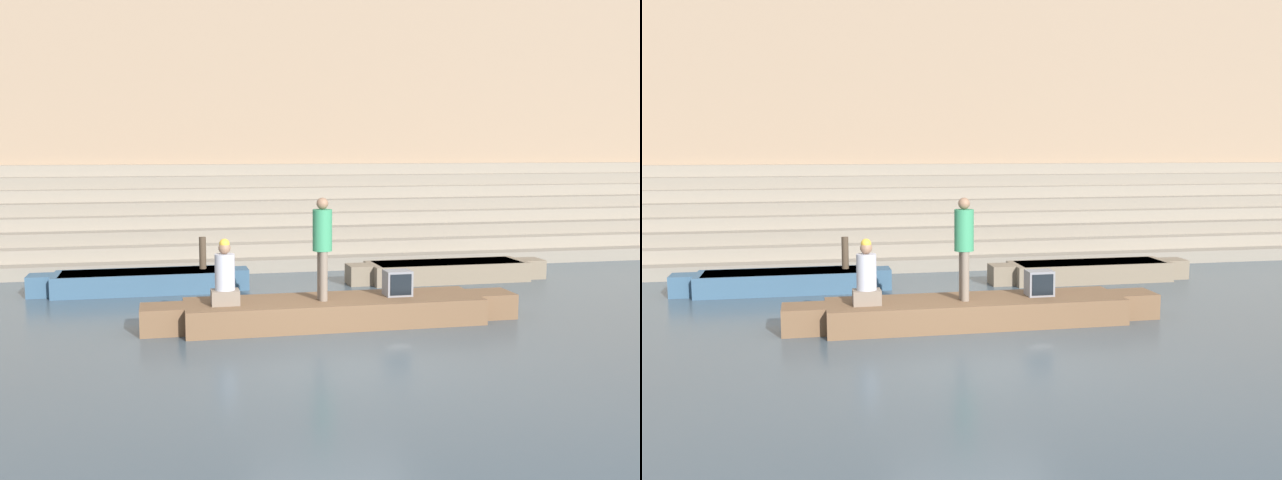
{
  "view_description": "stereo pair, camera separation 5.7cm",
  "coord_description": "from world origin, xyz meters",
  "views": [
    {
      "loc": [
        -2.54,
        -10.61,
        3.12
      ],
      "look_at": [
        0.43,
        3.26,
        1.36
      ],
      "focal_mm": 42.0,
      "sensor_mm": 36.0,
      "label": 1
    },
    {
      "loc": [
        -2.49,
        -10.62,
        3.12
      ],
      "look_at": [
        0.43,
        3.26,
        1.36
      ],
      "focal_mm": 42.0,
      "sensor_mm": 36.0,
      "label": 2
    }
  ],
  "objects": [
    {
      "name": "person_standing",
      "position": [
        0.2,
        2.0,
        1.5
      ],
      "size": [
        0.34,
        0.34,
        1.8
      ],
      "rotation": [
        0.0,
        0.0,
        -0.05
      ],
      "color": "#756656",
      "rests_on": "rowboat_main"
    },
    {
      "name": "ghat_steps",
      "position": [
        0.0,
        10.68,
        0.92
      ],
      "size": [
        36.0,
        4.69,
        2.61
      ],
      "color": "gray",
      "rests_on": "ground"
    },
    {
      "name": "ground_plane",
      "position": [
        0.0,
        0.0,
        0.0
      ],
      "size": [
        120.0,
        120.0,
        0.0
      ],
      "primitive_type": "plane",
      "color": "#3D4C56"
    },
    {
      "name": "person_rowing",
      "position": [
        -1.5,
        1.96,
        0.92
      ],
      "size": [
        0.48,
        0.37,
        1.13
      ],
      "rotation": [
        0.0,
        0.0,
        -0.12
      ],
      "color": "#756656",
      "rests_on": "rowboat_main"
    },
    {
      "name": "back_wall",
      "position": [
        0.0,
        12.94,
        4.27
      ],
      "size": [
        34.2,
        1.28,
        8.59
      ],
      "color": "#937A60",
      "rests_on": "ground"
    },
    {
      "name": "moored_boat_shore",
      "position": [
        4.01,
        5.72,
        0.24
      ],
      "size": [
        4.79,
        1.13,
        0.45
      ],
      "rotation": [
        0.0,
        0.0,
        0.07
      ],
      "color": "#756651",
      "rests_on": "ground"
    },
    {
      "name": "mooring_post",
      "position": [
        -1.65,
        5.91,
        0.58
      ],
      "size": [
        0.15,
        0.15,
        1.16
      ],
      "primitive_type": "cylinder",
      "color": "#473828",
      "rests_on": "ground"
    },
    {
      "name": "moored_boat_distant",
      "position": [
        -2.99,
        5.81,
        0.24
      ],
      "size": [
        4.65,
        1.13,
        0.45
      ],
      "rotation": [
        0.0,
        0.0,
        0.09
      ],
      "color": "#33516B",
      "rests_on": "ground"
    },
    {
      "name": "tv_set",
      "position": [
        1.62,
        2.11,
        0.69
      ],
      "size": [
        0.47,
        0.4,
        0.46
      ],
      "rotation": [
        0.0,
        0.0,
        0.01
      ],
      "color": "slate",
      "rests_on": "rowboat_main"
    },
    {
      "name": "rowboat_main",
      "position": [
        0.43,
        2.06,
        0.24
      ],
      "size": [
        6.72,
        1.47,
        0.46
      ],
      "rotation": [
        0.0,
        0.0,
        0.0
      ],
      "color": "brown",
      "rests_on": "ground"
    }
  ]
}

